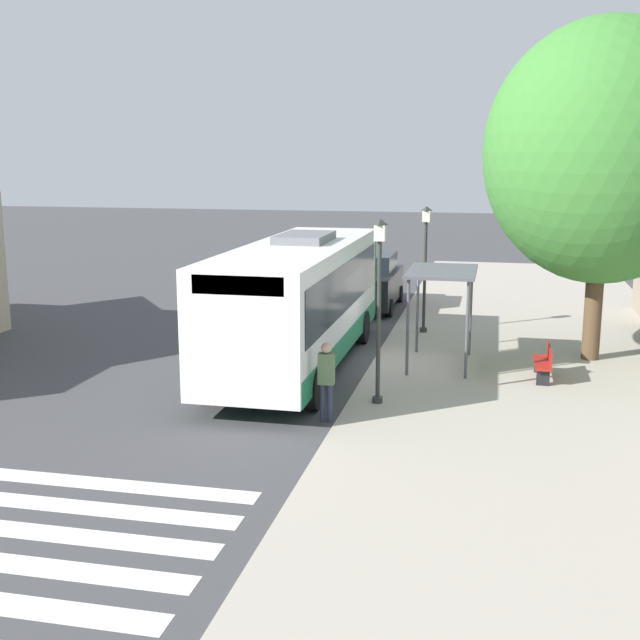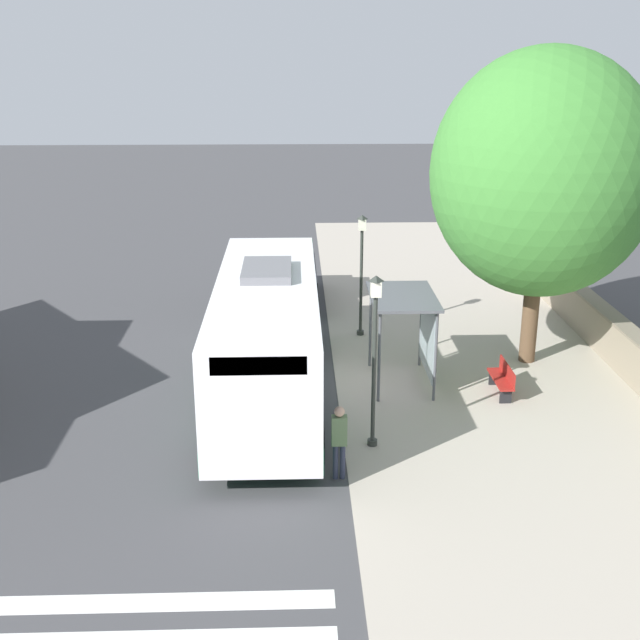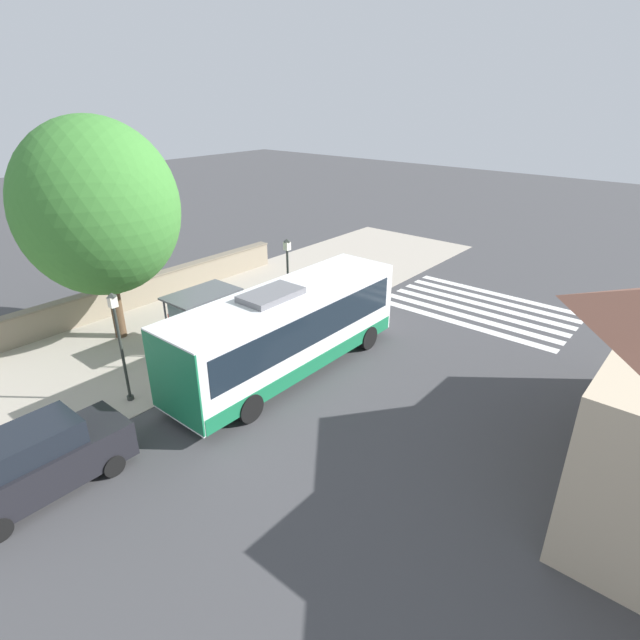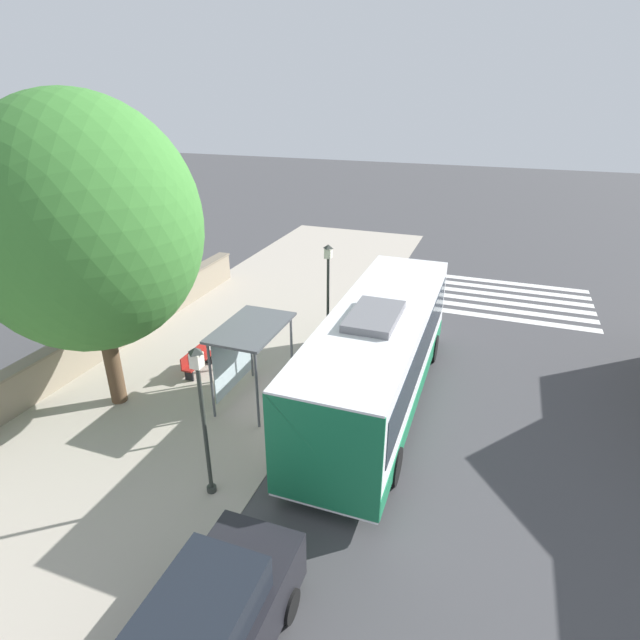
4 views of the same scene
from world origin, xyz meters
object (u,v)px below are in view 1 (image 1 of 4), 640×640
(bench, at_px, (544,362))
(street_lamp_near, at_px, (379,296))
(pedestrian, at_px, (326,375))
(bus, at_px, (298,300))
(bus_shelter, at_px, (448,287))
(street_lamp_far, at_px, (425,258))
(parked_car_behind_bus, at_px, (373,282))
(shade_tree, at_px, (604,153))

(bench, bearing_deg, street_lamp_near, 36.89)
(pedestrian, xyz_separation_m, street_lamp_near, (-0.89, -1.52, 1.50))
(bench, bearing_deg, bus, 0.84)
(bus_shelter, bearing_deg, street_lamp_far, -76.43)
(street_lamp_far, bearing_deg, parked_car_behind_bus, -59.67)
(bench, bearing_deg, bus_shelter, -19.26)
(street_lamp_far, xyz_separation_m, shade_tree, (-4.91, 2.50, 3.28))
(pedestrian, xyz_separation_m, shade_tree, (-6.14, -6.87, 4.67))
(pedestrian, xyz_separation_m, bench, (-4.76, -4.42, -0.56))
(bus_shelter, distance_m, street_lamp_far, 4.18)
(bus_shelter, xyz_separation_m, bench, (-2.55, 0.89, -1.71))
(pedestrian, height_order, street_lamp_far, street_lamp_far)
(bench, distance_m, parked_car_behind_bus, 10.56)
(bus, relative_size, bus_shelter, 3.58)
(bus, relative_size, shade_tree, 1.11)
(pedestrian, relative_size, street_lamp_far, 0.43)
(bench, height_order, parked_car_behind_bus, parked_car_behind_bus)
(bus, height_order, bus_shelter, bus)
(bench, xyz_separation_m, parked_car_behind_bus, (5.79, -8.81, 0.51))
(bench, xyz_separation_m, shade_tree, (-1.38, -2.45, 5.23))
(bench, relative_size, parked_car_behind_bus, 0.34)
(street_lamp_far, height_order, parked_car_behind_bus, street_lamp_far)
(bus, relative_size, bench, 6.52)
(shade_tree, height_order, parked_car_behind_bus, shade_tree)
(bus, relative_size, pedestrian, 5.83)
(bench, xyz_separation_m, street_lamp_far, (3.53, -4.95, 1.95))
(bus, distance_m, bus_shelter, 4.04)
(street_lamp_near, height_order, shade_tree, shade_tree)
(bus, bearing_deg, street_lamp_near, 132.58)
(bus, height_order, shade_tree, shade_tree)
(pedestrian, distance_m, street_lamp_near, 2.31)
(pedestrian, height_order, parked_car_behind_bus, parked_car_behind_bus)
(bus_shelter, xyz_separation_m, street_lamp_far, (0.98, -4.06, 0.24))
(street_lamp_near, bearing_deg, shade_tree, -134.44)
(bus, xyz_separation_m, bus_shelter, (-3.90, -0.98, 0.34))
(street_lamp_near, relative_size, parked_car_behind_bus, 0.93)
(street_lamp_near, height_order, parked_car_behind_bus, street_lamp_near)
(bus, distance_m, parked_car_behind_bus, 8.97)
(bench, height_order, street_lamp_near, street_lamp_near)
(parked_car_behind_bus, bearing_deg, shade_tree, 138.40)
(pedestrian, bearing_deg, street_lamp_near, -120.41)
(pedestrian, relative_size, parked_car_behind_bus, 0.38)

